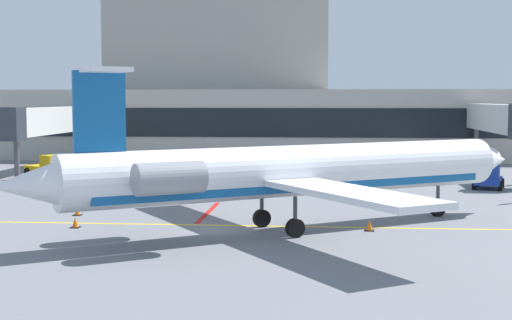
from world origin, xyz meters
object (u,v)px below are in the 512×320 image
at_px(pushback_tractor, 210,172).
at_px(fuel_tank, 450,159).
at_px(regional_jet, 290,172).
at_px(belt_loader, 488,176).
at_px(baggage_tug, 48,166).

xyz_separation_m(pushback_tractor, fuel_tank, (19.28, 9.15, 0.36)).
bearing_deg(pushback_tractor, regional_jet, -69.69).
bearing_deg(belt_loader, fuel_tank, 96.92).
xyz_separation_m(baggage_tug, fuel_tank, (33.85, 3.84, 0.54)).
distance_m(regional_jet, fuel_tank, 30.40).
relative_size(baggage_tug, pushback_tractor, 0.91).
xyz_separation_m(regional_jet, baggage_tug, (-21.43, 23.87, -2.09)).
relative_size(baggage_tug, fuel_tank, 0.49).
distance_m(pushback_tractor, fuel_tank, 21.35).
distance_m(belt_loader, fuel_tank, 9.56).
bearing_deg(belt_loader, baggage_tug, 170.85).
height_order(regional_jet, fuel_tank, regional_jet).
bearing_deg(regional_jet, pushback_tractor, 110.31).
bearing_deg(fuel_tank, baggage_tug, -173.53).
xyz_separation_m(belt_loader, fuel_tank, (-1.15, 9.48, 0.45)).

